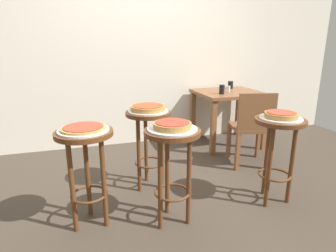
{
  "coord_description": "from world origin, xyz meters",
  "views": [
    {
      "loc": [
        -0.8,
        -2.18,
        1.33
      ],
      "look_at": [
        -0.12,
        0.02,
        0.67
      ],
      "focal_mm": 30.5,
      "sensor_mm": 36.0,
      "label": 1
    }
  ],
  "objects_px": {
    "serving_plate_leftside": "(84,130)",
    "cup_near_edge": "(222,89)",
    "serving_plate_middle": "(281,118)",
    "serving_plate_rear": "(148,111)",
    "pizza_rear": "(148,108)",
    "stool_middle": "(278,141)",
    "cup_far_edge": "(230,85)",
    "pizza_leftside": "(83,128)",
    "condiment_shaker": "(229,89)",
    "pizza_middle": "(281,115)",
    "stool_leftside": "(86,156)",
    "pizza_foreground": "(172,125)",
    "stool_rear": "(149,132)",
    "serving_plate_foreground": "(172,129)",
    "stool_foreground": "(172,155)",
    "dining_table": "(228,101)",
    "wooden_chair": "(252,126)"
  },
  "relations": [
    {
      "from": "wooden_chair",
      "to": "cup_near_edge",
      "type": "bearing_deg",
      "value": 97.53
    },
    {
      "from": "pizza_foreground",
      "to": "serving_plate_rear",
      "type": "xyz_separation_m",
      "value": [
        -0.03,
        0.61,
        -0.03
      ]
    },
    {
      "from": "serving_plate_leftside",
      "to": "cup_near_edge",
      "type": "height_order",
      "value": "cup_near_edge"
    },
    {
      "from": "serving_plate_middle",
      "to": "serving_plate_rear",
      "type": "relative_size",
      "value": 0.93
    },
    {
      "from": "pizza_middle",
      "to": "serving_plate_leftside",
      "type": "xyz_separation_m",
      "value": [
        -1.54,
        0.13,
        -0.03
      ]
    },
    {
      "from": "pizza_foreground",
      "to": "pizza_rear",
      "type": "distance_m",
      "value": 0.61
    },
    {
      "from": "stool_foreground",
      "to": "serving_plate_leftside",
      "type": "distance_m",
      "value": 0.65
    },
    {
      "from": "serving_plate_rear",
      "to": "stool_leftside",
      "type": "bearing_deg",
      "value": -141.63
    },
    {
      "from": "pizza_foreground",
      "to": "serving_plate_leftside",
      "type": "xyz_separation_m",
      "value": [
        -0.6,
        0.16,
        -0.03
      ]
    },
    {
      "from": "pizza_leftside",
      "to": "serving_plate_middle",
      "type": "bearing_deg",
      "value": -4.67
    },
    {
      "from": "wooden_chair",
      "to": "pizza_leftside",
      "type": "bearing_deg",
      "value": -161.34
    },
    {
      "from": "stool_rear",
      "to": "pizza_rear",
      "type": "bearing_deg",
      "value": 0.0
    },
    {
      "from": "stool_middle",
      "to": "serving_plate_rear",
      "type": "height_order",
      "value": "serving_plate_rear"
    },
    {
      "from": "pizza_leftside",
      "to": "serving_plate_rear",
      "type": "bearing_deg",
      "value": 38.37
    },
    {
      "from": "stool_foreground",
      "to": "serving_plate_rear",
      "type": "height_order",
      "value": "serving_plate_rear"
    },
    {
      "from": "pizza_leftside",
      "to": "condiment_shaker",
      "type": "xyz_separation_m",
      "value": [
        1.84,
        1.29,
        0.0
      ]
    },
    {
      "from": "serving_plate_foreground",
      "to": "stool_leftside",
      "type": "xyz_separation_m",
      "value": [
        -0.6,
        0.16,
        -0.2
      ]
    },
    {
      "from": "stool_rear",
      "to": "cup_far_edge",
      "type": "distance_m",
      "value": 1.85
    },
    {
      "from": "pizza_middle",
      "to": "condiment_shaker",
      "type": "height_order",
      "value": "condiment_shaker"
    },
    {
      "from": "stool_foreground",
      "to": "condiment_shaker",
      "type": "distance_m",
      "value": 1.92
    },
    {
      "from": "serving_plate_rear",
      "to": "condiment_shaker",
      "type": "height_order",
      "value": "condiment_shaker"
    },
    {
      "from": "pizza_middle",
      "to": "cup_far_edge",
      "type": "distance_m",
      "value": 1.76
    },
    {
      "from": "pizza_middle",
      "to": "pizza_rear",
      "type": "height_order",
      "value": "same"
    },
    {
      "from": "serving_plate_rear",
      "to": "cup_near_edge",
      "type": "height_order",
      "value": "cup_near_edge"
    },
    {
      "from": "cup_far_edge",
      "to": "pizza_leftside",
      "type": "bearing_deg",
      "value": -142.17
    },
    {
      "from": "stool_leftside",
      "to": "cup_near_edge",
      "type": "xyz_separation_m",
      "value": [
        1.69,
        1.19,
        0.23
      ]
    },
    {
      "from": "serving_plate_rear",
      "to": "serving_plate_foreground",
      "type": "bearing_deg",
      "value": -86.86
    },
    {
      "from": "serving_plate_leftside",
      "to": "pizza_middle",
      "type": "bearing_deg",
      "value": -4.67
    },
    {
      "from": "stool_rear",
      "to": "stool_leftside",
      "type": "bearing_deg",
      "value": -141.63
    },
    {
      "from": "pizza_middle",
      "to": "cup_near_edge",
      "type": "height_order",
      "value": "cup_near_edge"
    },
    {
      "from": "serving_plate_rear",
      "to": "cup_far_edge",
      "type": "xyz_separation_m",
      "value": [
        1.45,
        1.12,
        0.03
      ]
    },
    {
      "from": "stool_middle",
      "to": "pizza_rear",
      "type": "distance_m",
      "value": 1.15
    },
    {
      "from": "pizza_rear",
      "to": "wooden_chair",
      "type": "distance_m",
      "value": 1.25
    },
    {
      "from": "pizza_leftside",
      "to": "cup_far_edge",
      "type": "xyz_separation_m",
      "value": [
        2.02,
        1.57,
        0.01
      ]
    },
    {
      "from": "stool_middle",
      "to": "stool_leftside",
      "type": "distance_m",
      "value": 1.55
    },
    {
      "from": "condiment_shaker",
      "to": "stool_rear",
      "type": "bearing_deg",
      "value": -146.54
    },
    {
      "from": "pizza_leftside",
      "to": "pizza_rear",
      "type": "height_order",
      "value": "pizza_rear"
    },
    {
      "from": "stool_foreground",
      "to": "serving_plate_leftside",
      "type": "xyz_separation_m",
      "value": [
        -0.6,
        0.16,
        0.2
      ]
    },
    {
      "from": "pizza_foreground",
      "to": "pizza_leftside",
      "type": "distance_m",
      "value": 0.62
    },
    {
      "from": "stool_middle",
      "to": "serving_plate_middle",
      "type": "distance_m",
      "value": 0.2
    },
    {
      "from": "pizza_middle",
      "to": "pizza_leftside",
      "type": "distance_m",
      "value": 1.55
    },
    {
      "from": "pizza_foreground",
      "to": "stool_middle",
      "type": "height_order",
      "value": "pizza_foreground"
    },
    {
      "from": "pizza_foreground",
      "to": "pizza_leftside",
      "type": "xyz_separation_m",
      "value": [
        -0.6,
        0.16,
        -0.01
      ]
    },
    {
      "from": "serving_plate_leftside",
      "to": "serving_plate_rear",
      "type": "xyz_separation_m",
      "value": [
        0.57,
        0.45,
        0.0
      ]
    },
    {
      "from": "stool_foreground",
      "to": "stool_rear",
      "type": "height_order",
      "value": "same"
    },
    {
      "from": "dining_table",
      "to": "wooden_chair",
      "type": "relative_size",
      "value": 0.98
    },
    {
      "from": "pizza_rear",
      "to": "cup_near_edge",
      "type": "height_order",
      "value": "cup_near_edge"
    },
    {
      "from": "pizza_middle",
      "to": "dining_table",
      "type": "distance_m",
      "value": 1.52
    },
    {
      "from": "stool_middle",
      "to": "stool_leftside",
      "type": "height_order",
      "value": "same"
    },
    {
      "from": "serving_plate_leftside",
      "to": "pizza_leftside",
      "type": "bearing_deg",
      "value": 180.0
    }
  ]
}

